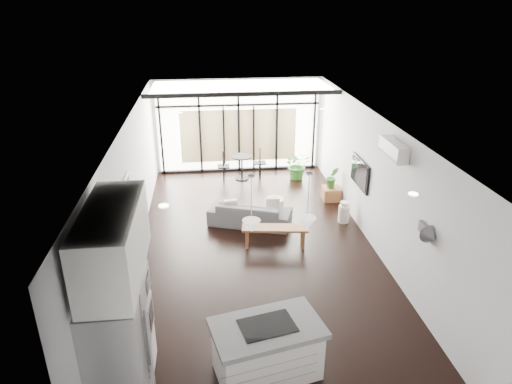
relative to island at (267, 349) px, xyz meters
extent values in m
cube|color=black|center=(0.26, 3.37, -0.42)|extent=(5.00, 10.00, 0.00)
cube|color=silver|center=(0.26, 3.37, 2.38)|extent=(5.00, 10.00, 0.00)
cube|color=#BCBDBF|center=(-2.24, 3.37, 0.98)|extent=(0.02, 10.00, 2.80)
cube|color=#BCBDBF|center=(2.76, 3.37, 0.98)|extent=(0.02, 10.00, 2.80)
cube|color=#BCBDBF|center=(0.26, 8.37, 0.98)|extent=(5.00, 0.02, 2.80)
cube|color=black|center=(0.26, 8.25, 0.98)|extent=(5.00, 0.20, 2.80)
cube|color=silver|center=(0.26, 7.37, 2.35)|extent=(4.70, 1.90, 0.06)
cube|color=beige|center=(0.26, 8.32, 0.68)|extent=(3.50, 0.02, 1.60)
cube|color=white|center=(0.00, 0.00, 0.00)|extent=(1.69, 1.22, 0.83)
cube|color=black|center=(0.00, 0.00, 0.42)|extent=(0.85, 0.66, 0.01)
cube|color=#A4A5A9|center=(-1.94, -0.48, 0.50)|extent=(0.71, 0.89, 1.83)
cube|color=white|center=(-1.91, 0.32, 0.70)|extent=(0.58, 0.61, 2.24)
cube|color=white|center=(-1.86, -0.13, 1.93)|extent=(0.62, 1.75, 0.86)
cone|color=silver|center=(-0.14, 0.72, 1.60)|extent=(0.26, 0.26, 0.18)
cone|color=silver|center=(0.66, 0.72, 1.60)|extent=(0.26, 0.26, 0.18)
imported|color=#505052|center=(0.23, 4.65, -0.04)|extent=(2.00, 1.17, 0.75)
cube|color=brown|center=(0.66, 3.57, -0.19)|extent=(1.45, 0.53, 0.45)
cylinder|color=beige|center=(0.90, 5.22, -0.24)|extent=(0.49, 0.49, 0.36)
cube|color=brown|center=(2.51, 5.80, -0.25)|extent=(0.47, 0.47, 0.34)
imported|color=#2F6F27|center=(1.91, 7.40, -0.09)|extent=(0.92, 0.99, 0.66)
imported|color=#2F6F27|center=(2.51, 5.80, 0.06)|extent=(0.33, 0.59, 0.26)
cylinder|color=silver|center=(2.47, 4.51, -0.16)|extent=(0.29, 0.29, 0.52)
cube|color=black|center=(0.28, 7.55, -0.05)|extent=(1.61, 0.84, 0.74)
cube|color=black|center=(2.72, 4.37, 0.88)|extent=(0.05, 1.10, 0.65)
cube|color=white|center=(2.64, 2.57, 2.03)|extent=(0.22, 0.90, 0.30)
cube|color=black|center=(-2.21, 2.87, 1.13)|extent=(0.04, 0.70, 0.90)
camera|label=1|loc=(-0.72, -4.97, 4.61)|focal=32.00mm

